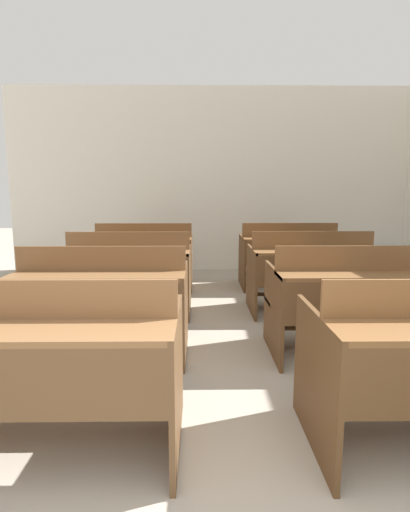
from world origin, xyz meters
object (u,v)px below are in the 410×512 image
Objects in this scene: bench_second_right at (355,299)px; bench_third_left at (129,272)px; wastepaper_bin at (394,266)px; bench_back_right at (289,254)px; bench_third_right at (311,271)px; bench_front_left at (47,364)px; bench_second_left at (104,300)px; bench_back_left at (144,255)px.

bench_second_right and bench_third_left have the same top height.
bench_third_left is 4.54m from wastepaper_bin.
bench_third_right is at bearing -91.01° from bench_back_right.
bench_back_right is 2.17m from wastepaper_bin.
bench_front_left and bench_third_right have the same top height.
bench_second_left is 3.18m from bench_back_right.
bench_second_right is (2.05, -0.00, 0.00)m from bench_second_left.
bench_third_right is (2.02, 2.44, 0.00)m from bench_front_left.
bench_second_left is at bearing -90.16° from bench_third_left.
bench_back_left is (-0.00, 3.64, 0.00)m from bench_front_left.
wastepaper_bin is (4.00, 2.12, -0.34)m from bench_third_left.
bench_back_left is 1.00× the size of bench_back_right.
bench_second_right is at bearing -30.05° from bench_third_left.
bench_front_left is 2.41m from bench_third_left.
bench_front_left is 1.23m from bench_second_left.
bench_second_left is at bearing -149.13° from bench_third_right.
bench_third_right reaches higher than wastepaper_bin.
bench_third_right is at bearing -30.64° from bench_back_left.
bench_third_right is at bearing 91.13° from bench_second_right.
bench_second_left is 2.41m from bench_back_left.
bench_back_left reaches higher than wastepaper_bin.
bench_second_left and bench_back_left have the same top height.
bench_second_left is 1.00× the size of bench_back_right.
bench_third_right is 1.00× the size of bench_back_right.
bench_front_left is 3.17m from bench_third_right.
bench_second_left is at bearing 179.93° from bench_second_right.
bench_front_left is at bearing -89.94° from bench_back_left.
bench_third_right and bench_back_left have the same top height.
bench_second_left is 1.00× the size of bench_back_left.
bench_second_left is at bearing -90.00° from bench_back_left.
wastepaper_bin is at bearing 27.89° from bench_third_left.
bench_front_left and bench_back_right have the same top height.
bench_second_left is 1.00× the size of bench_third_right.
bench_back_right is (2.04, 3.66, 0.00)m from bench_front_left.
bench_third_right is 2.90m from wastepaper_bin.
bench_back_right is (-0.00, 2.43, 0.00)m from bench_second_right.
bench_third_left is at bearing -89.85° from bench_back_left.
bench_second_right is 1.00× the size of bench_back_left.
wastepaper_bin is at bearing 46.51° from bench_third_right.
bench_third_left is (0.00, 1.18, 0.00)m from bench_second_left.
bench_second_right is at bearing -0.07° from bench_second_left.
wastepaper_bin is (4.00, 3.30, -0.34)m from bench_second_left.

